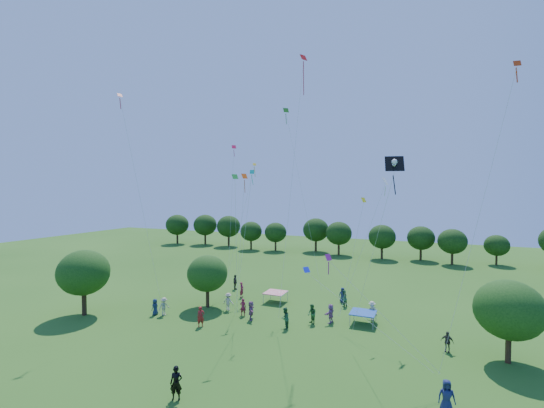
{
  "coord_description": "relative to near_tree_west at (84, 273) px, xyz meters",
  "views": [
    {
      "loc": [
        11.31,
        -12.68,
        12.01
      ],
      "look_at": [
        0.0,
        14.0,
        11.0
      ],
      "focal_mm": 24.0,
      "sensor_mm": 36.0,
      "label": 1
    }
  ],
  "objects": [
    {
      "name": "near_tree_west",
      "position": [
        0.0,
        0.0,
        0.0
      ],
      "size": [
        4.83,
        4.83,
        6.34
      ],
      "color": "#422B19",
      "rests_on": "ground"
    },
    {
      "name": "near_tree_north",
      "position": [
        9.69,
        6.74,
        -0.64
      ],
      "size": [
        4.15,
        4.15,
        5.39
      ],
      "color": "#422B19",
      "rests_on": "ground"
    },
    {
      "name": "near_tree_east",
      "position": [
        35.86,
        4.52,
        -0.39
      ],
      "size": [
        4.56,
        4.56,
        5.82
      ],
      "color": "#422B19",
      "rests_on": "ground"
    },
    {
      "name": "treeline",
      "position": [
        17.36,
        43.12,
        -0.06
      ],
      "size": [
        88.01,
        8.77,
        6.77
      ],
      "color": "#422B19",
      "rests_on": "ground"
    },
    {
      "name": "tent_red_stripe",
      "position": [
        15.54,
        11.05,
        -3.11
      ],
      "size": [
        2.2,
        2.2,
        1.1
      ],
      "color": "red",
      "rests_on": "ground"
    },
    {
      "name": "tent_blue",
      "position": [
        25.33,
        8.11,
        -3.11
      ],
      "size": [
        2.2,
        2.2,
        1.1
      ],
      "color": "#18469D",
      "rests_on": "ground"
    },
    {
      "name": "man_in_black",
      "position": [
        17.32,
        -8.26,
        -3.18
      ],
      "size": [
        0.85,
        0.71,
        1.95
      ],
      "primitive_type": "imported",
      "rotation": [
        0.0,
        0.0,
        0.39
      ],
      "color": "black",
      "rests_on": "ground"
    },
    {
      "name": "crowd_person_0",
      "position": [
        31.59,
        -3.59,
        -3.23
      ],
      "size": [
        0.98,
        0.65,
        1.83
      ],
      "primitive_type": "imported",
      "rotation": [
        0.0,
        0.0,
        6.47
      ],
      "color": "#1A224E",
      "rests_on": "ground"
    },
    {
      "name": "crowd_person_1",
      "position": [
        14.26,
        5.9,
        -3.32
      ],
      "size": [
        0.68,
        0.51,
        1.65
      ],
      "primitive_type": "imported",
      "rotation": [
        0.0,
        0.0,
        3.33
      ],
      "color": "maroon",
      "rests_on": "ground"
    },
    {
      "name": "crowd_person_2",
      "position": [
        22.68,
        12.38,
        -3.29
      ],
      "size": [
        0.84,
        0.96,
        1.72
      ],
      "primitive_type": "imported",
      "rotation": [
        0.0,
        0.0,
        4.15
      ],
      "color": "#225136",
      "rests_on": "ground"
    },
    {
      "name": "crowd_person_3",
      "position": [
        7.16,
        2.98,
        -3.29
      ],
      "size": [
        0.84,
        1.23,
        1.72
      ],
      "primitive_type": "imported",
      "rotation": [
        0.0,
        0.0,
        1.24
      ],
      "color": "#B0A98D",
      "rests_on": "ground"
    },
    {
      "name": "crowd_person_4",
      "position": [
        32.03,
        4.77,
        -3.38
      ],
      "size": [
        0.98,
        0.64,
        1.54
      ],
      "primitive_type": "imported",
      "rotation": [
        0.0,
        0.0,
        6.01
      ],
      "color": "#36312B",
      "rests_on": "ground"
    },
    {
      "name": "crowd_person_5",
      "position": [
        22.54,
        7.28,
        -3.29
      ],
      "size": [
        0.92,
        1.7,
        1.73
      ],
      "primitive_type": "imported",
      "rotation": [
        0.0,
        0.0,
        4.48
      ],
      "color": "#A25EA2",
      "rests_on": "ground"
    },
    {
      "name": "crowd_person_6",
      "position": [
        22.25,
        13.82,
        -3.35
      ],
      "size": [
        0.88,
        0.63,
        1.6
      ],
      "primitive_type": "imported",
      "rotation": [
        0.0,
        0.0,
        6.56
      ],
      "color": "navy",
      "rests_on": "ground"
    },
    {
      "name": "crowd_person_7",
      "position": [
        11.35,
        11.19,
        -3.28
      ],
      "size": [
        0.45,
        0.67,
        1.73
      ],
      "primitive_type": "imported",
      "rotation": [
        0.0,
        0.0,
        1.63
      ],
      "color": "maroon",
      "rests_on": "ground"
    },
    {
      "name": "crowd_person_8",
      "position": [
        21.06,
        6.33,
        -3.26
      ],
      "size": [
        0.97,
        0.95,
        1.79
      ],
      "primitive_type": "imported",
      "rotation": [
        0.0,
        0.0,
        5.53
      ],
      "color": "#2A632E",
      "rests_on": "ground"
    },
    {
      "name": "crowd_person_9",
      "position": [
        12.17,
        6.7,
        -3.27
      ],
      "size": [
        1.17,
        0.55,
        1.76
      ],
      "primitive_type": "imported",
      "rotation": [
        0.0,
        0.0,
        3.17
      ],
      "color": "#C0B19A",
      "rests_on": "ground"
    },
    {
      "name": "crowd_person_10",
      "position": [
        9.09,
        13.77,
        -3.24
      ],
      "size": [
        1.12,
        1.08,
        1.82
      ],
      "primitive_type": "imported",
      "rotation": [
        0.0,
        0.0,
        2.41
      ],
      "color": "#413A34",
      "rests_on": "ground"
    },
    {
      "name": "crowd_person_11",
      "position": [
        15.51,
        5.14,
        -3.27
      ],
      "size": [
        1.2,
        1.74,
        1.76
      ],
      "primitive_type": "imported",
      "rotation": [
        0.0,
        0.0,
        1.99
      ],
      "color": "#854E7A",
      "rests_on": "ground"
    },
    {
      "name": "crowd_person_12",
      "position": [
        6.32,
        2.7,
        -3.37
      ],
      "size": [
        0.43,
        0.78,
        1.57
      ],
      "primitive_type": "imported",
      "rotation": [
        0.0,
        0.0,
        4.69
      ],
      "color": "#1A2A4D",
      "rests_on": "ground"
    },
    {
      "name": "crowd_person_13",
      "position": [
        12.17,
        1.84,
        -3.25
      ],
      "size": [
        0.77,
        0.79,
        1.8
      ],
      "primitive_type": "imported",
      "rotation": [
        0.0,
        0.0,
        0.83
      ],
      "color": "maroon",
      "rests_on": "ground"
    },
    {
      "name": "crowd_person_14",
      "position": [
        19.21,
        4.33,
        -3.23
      ],
      "size": [
        0.57,
        0.95,
        1.85
      ],
      "primitive_type": "imported",
      "rotation": [
        0.0,
        0.0,
        4.8
      ],
      "color": "#245533",
      "rests_on": "ground"
    },
    {
      "name": "crowd_person_15",
      "position": [
        25.94,
        9.49,
        -3.27
      ],
      "size": [
        1.26,
        1.0,
        1.76
      ],
      "primitive_type": "imported",
      "rotation": [
        0.0,
        0.0,
        5.79
      ],
      "color": "beige",
      "rests_on": "ground"
    },
    {
      "name": "pirate_kite",
      "position": [
        28.55,
        -1.71,
        9.27
      ],
      "size": [
        3.86,
        4.44,
        12.87
      ],
      "color": "black"
    },
    {
      "name": "red_high_kite",
      "position": [
        19.67,
        6.66,
        15.47
      ],
      "size": [
        1.1,
        4.59,
        23.38
      ],
      "color": "red"
    },
    {
      "name": "small_kite_0",
      "position": [
        7.72,
        15.7,
        9.97
      ],
      "size": [
        2.41,
        5.6,
        16.75
      ],
      "color": "#F00E39"
    },
    {
      "name": "small_kite_1",
      "position": [
        33.81,
        -1.39,
        9.38
      ],
      "size": [
        3.89,
        0.99,
        17.92
      ],
      "color": "red"
    },
    {
      "name": "small_kite_2",
      "position": [
        25.01,
        7.41,
        5.08
      ],
      "size": [
        1.86,
        2.23,
        10.17
      ],
      "color": "yellow"
    },
    {
      "name": "small_kite_3",
      "position": [
        16.43,
        14.05,
        12.95
      ],
      "size": [
        5.11,
        1.96,
        20.32
      ],
      "color": "#287815"
    },
    {
      "name": "small_kite_4",
      "position": [
        25.69,
        -3.55,
        1.54
      ],
      "size": [
        7.42,
        2.43,
        6.13
      ],
      "color": "#1626E3"
    },
    {
      "name": "small_kite_5",
      "position": [
        26.15,
        -2.84,
        2.38
      ],
      "size": [
        6.63,
        1.52,
        6.84
      ],
      "color": "#AB1C88"
    },
    {
      "name": "small_kite_6",
      "position": [
        26.67,
        7.96,
        7.25
      ],
      "size": [
        3.72,
        3.12,
        11.95
      ],
      "color": "silver"
    },
    {
      "name": "small_kite_7",
      "position": [
        15.58,
        4.43,
        6.48
      ],
      "size": [
        0.66,
        2.69,
        12.68
      ],
      "color": "#0CC1A6"
    },
    {
      "name": "small_kite_8",
      "position": [
        4.03,
        2.23,
        11.48
      ],
      "size": [
        3.48,
        1.94,
        20.15
      ],
      "color": "red"
    },
    {
      "name": "small_kite_9",
      "position": [
        13.03,
        8.41,
        7.44
      ],
      "size": [
        0.59,
        2.45,
        12.56
      ],
      "color": "#F3500C"
    },
    {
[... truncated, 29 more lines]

